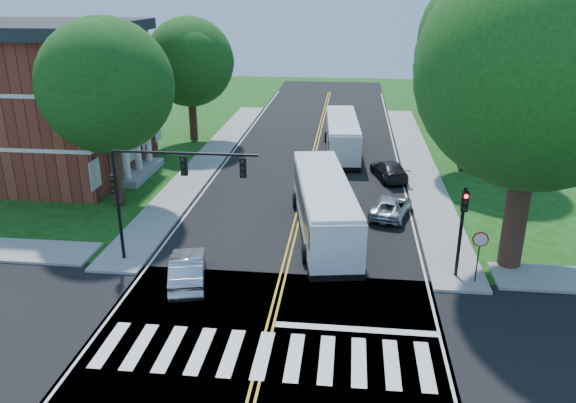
# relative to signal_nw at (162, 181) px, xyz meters

# --- Properties ---
(ground) EXTENTS (140.00, 140.00, 0.00)m
(ground) POSITION_rel_signal_nw_xyz_m (5.86, -6.43, -4.38)
(ground) COLOR #153F0F
(ground) RESTS_ON ground
(road) EXTENTS (14.00, 96.00, 0.01)m
(road) POSITION_rel_signal_nw_xyz_m (5.86, 11.57, -4.37)
(road) COLOR black
(road) RESTS_ON ground
(cross_road) EXTENTS (60.00, 12.00, 0.01)m
(cross_road) POSITION_rel_signal_nw_xyz_m (5.86, -6.43, -4.37)
(cross_road) COLOR black
(cross_road) RESTS_ON ground
(center_line) EXTENTS (0.36, 70.00, 0.01)m
(center_line) POSITION_rel_signal_nw_xyz_m (5.86, 15.57, -4.36)
(center_line) COLOR gold
(center_line) RESTS_ON road
(edge_line_w) EXTENTS (0.12, 70.00, 0.01)m
(edge_line_w) POSITION_rel_signal_nw_xyz_m (-0.94, 15.57, -4.36)
(edge_line_w) COLOR silver
(edge_line_w) RESTS_ON road
(edge_line_e) EXTENTS (0.12, 70.00, 0.01)m
(edge_line_e) POSITION_rel_signal_nw_xyz_m (12.66, 15.57, -4.36)
(edge_line_e) COLOR silver
(edge_line_e) RESTS_ON road
(crosswalk) EXTENTS (12.60, 3.00, 0.01)m
(crosswalk) POSITION_rel_signal_nw_xyz_m (5.86, -6.93, -4.36)
(crosswalk) COLOR silver
(crosswalk) RESTS_ON road
(stop_bar) EXTENTS (6.60, 0.40, 0.01)m
(stop_bar) POSITION_rel_signal_nw_xyz_m (9.36, -4.83, -4.36)
(stop_bar) COLOR silver
(stop_bar) RESTS_ON road
(sidewalk_nw) EXTENTS (2.60, 40.00, 0.15)m
(sidewalk_nw) POSITION_rel_signal_nw_xyz_m (-2.44, 18.57, -4.30)
(sidewalk_nw) COLOR gray
(sidewalk_nw) RESTS_ON ground
(sidewalk_ne) EXTENTS (2.60, 40.00, 0.15)m
(sidewalk_ne) POSITION_rel_signal_nw_xyz_m (14.16, 18.57, -4.30)
(sidewalk_ne) COLOR gray
(sidewalk_ne) RESTS_ON ground
(tree_ne_big) EXTENTS (10.80, 10.80, 14.91)m
(tree_ne_big) POSITION_rel_signal_nw_xyz_m (16.86, 1.57, 5.24)
(tree_ne_big) COLOR #341C15
(tree_ne_big) RESTS_ON ground
(tree_west_near) EXTENTS (8.00, 8.00, 11.40)m
(tree_west_near) POSITION_rel_signal_nw_xyz_m (-5.64, 7.57, 3.15)
(tree_west_near) COLOR #341C15
(tree_west_near) RESTS_ON ground
(tree_west_far) EXTENTS (7.60, 7.60, 10.67)m
(tree_west_far) POSITION_rel_signal_nw_xyz_m (-5.14, 23.57, 2.62)
(tree_west_far) COLOR #341C15
(tree_west_far) RESTS_ON ground
(tree_east_mid) EXTENTS (8.40, 8.40, 11.93)m
(tree_east_mid) POSITION_rel_signal_nw_xyz_m (17.36, 17.57, 3.48)
(tree_east_mid) COLOR #341C15
(tree_east_mid) RESTS_ON ground
(tree_east_far) EXTENTS (7.20, 7.20, 10.34)m
(tree_east_far) POSITION_rel_signal_nw_xyz_m (18.36, 33.57, 2.48)
(tree_east_far) COLOR #341C15
(tree_east_far) RESTS_ON ground
(brick_building) EXTENTS (20.00, 13.00, 10.80)m
(brick_building) POSITION_rel_signal_nw_xyz_m (-16.10, 13.57, 1.04)
(brick_building) COLOR maroon
(brick_building) RESTS_ON ground
(signal_nw) EXTENTS (7.15, 0.46, 5.66)m
(signal_nw) POSITION_rel_signal_nw_xyz_m (0.00, 0.00, 0.00)
(signal_nw) COLOR black
(signal_nw) RESTS_ON ground
(signal_ne) EXTENTS (0.30, 0.46, 4.40)m
(signal_ne) POSITION_rel_signal_nw_xyz_m (14.06, 0.01, -1.41)
(signal_ne) COLOR black
(signal_ne) RESTS_ON ground
(stop_sign) EXTENTS (0.76, 0.08, 2.53)m
(stop_sign) POSITION_rel_signal_nw_xyz_m (14.86, -0.45, -2.35)
(stop_sign) COLOR black
(stop_sign) RESTS_ON ground
(bus_lead) EXTENTS (4.57, 12.34, 3.13)m
(bus_lead) POSITION_rel_signal_nw_xyz_m (7.50, 4.70, -2.72)
(bus_lead) COLOR silver
(bus_lead) RESTS_ON road
(bus_follow) EXTENTS (3.27, 11.45, 2.93)m
(bus_follow) POSITION_rel_signal_nw_xyz_m (8.15, 21.30, -2.82)
(bus_follow) COLOR silver
(bus_follow) RESTS_ON road
(hatchback) EXTENTS (2.54, 4.65, 1.45)m
(hatchback) POSITION_rel_signal_nw_xyz_m (1.54, -1.85, -3.64)
(hatchback) COLOR #B0B2B7
(hatchback) RESTS_ON road
(suv) EXTENTS (3.04, 4.62, 1.18)m
(suv) POSITION_rel_signal_nw_xyz_m (11.43, 7.63, -3.78)
(suv) COLOR #B2B5BA
(suv) RESTS_ON road
(dark_sedan) EXTENTS (2.91, 4.90, 1.33)m
(dark_sedan) POSITION_rel_signal_nw_xyz_m (11.70, 14.83, -3.70)
(dark_sedan) COLOR black
(dark_sedan) RESTS_ON road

